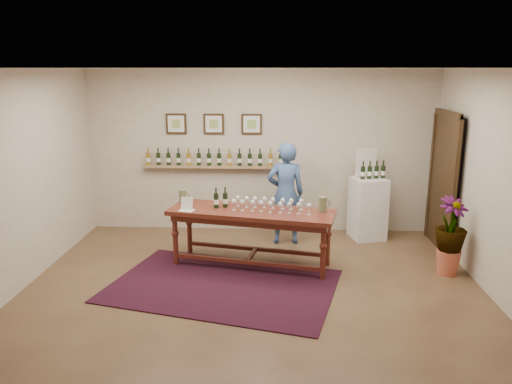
{
  "coord_description": "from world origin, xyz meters",
  "views": [
    {
      "loc": [
        0.31,
        -6.05,
        2.79
      ],
      "look_at": [
        0.0,
        0.8,
        1.1
      ],
      "focal_mm": 35.0,
      "sensor_mm": 36.0,
      "label": 1
    }
  ],
  "objects_px": {
    "tasting_table": "(251,218)",
    "display_pedestal": "(368,208)",
    "potted_plant": "(450,236)",
    "person": "(285,194)"
  },
  "relations": [
    {
      "from": "tasting_table",
      "to": "display_pedestal",
      "type": "xyz_separation_m",
      "value": [
        1.89,
        1.31,
        -0.19
      ]
    },
    {
      "from": "tasting_table",
      "to": "person",
      "type": "relative_size",
      "value": 1.47
    },
    {
      "from": "tasting_table",
      "to": "potted_plant",
      "type": "relative_size",
      "value": 2.58
    },
    {
      "from": "potted_plant",
      "to": "person",
      "type": "height_order",
      "value": "person"
    },
    {
      "from": "tasting_table",
      "to": "display_pedestal",
      "type": "height_order",
      "value": "display_pedestal"
    },
    {
      "from": "tasting_table",
      "to": "potted_plant",
      "type": "height_order",
      "value": "potted_plant"
    },
    {
      "from": "display_pedestal",
      "to": "potted_plant",
      "type": "distance_m",
      "value": 1.75
    },
    {
      "from": "person",
      "to": "potted_plant",
      "type": "bearing_deg",
      "value": 145.48
    },
    {
      "from": "display_pedestal",
      "to": "potted_plant",
      "type": "relative_size",
      "value": 1.08
    },
    {
      "from": "tasting_table",
      "to": "display_pedestal",
      "type": "bearing_deg",
      "value": 46.79
    }
  ]
}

